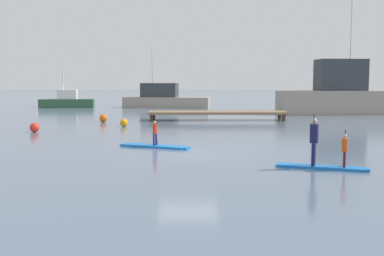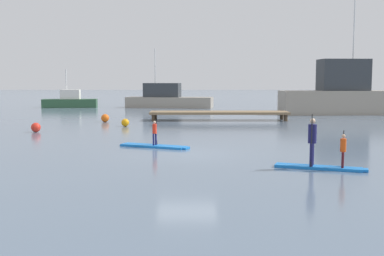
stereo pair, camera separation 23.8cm
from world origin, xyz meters
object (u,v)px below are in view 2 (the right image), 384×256
at_px(paddleboard_far, 321,168).
at_px(mooring_buoy_mid, 36,127).
at_px(paddleboard_near, 155,146).
at_px(paddler_child_solo, 155,131).
at_px(paddler_child_front, 344,149).
at_px(mooring_buoy_far, 126,123).
at_px(fishing_boat_green_midground, 168,99).
at_px(paddler_adult, 313,139).
at_px(motor_boat_small_navy, 71,101).
at_px(fishing_boat_white_large, 349,95).
at_px(mooring_buoy_near, 106,118).

bearing_deg(paddleboard_far, mooring_buoy_mid, 139.83).
relative_size(paddleboard_near, paddler_child_solo, 2.90).
bearing_deg(paddler_child_front, mooring_buoy_far, 122.27).
height_order(paddler_child_solo, fishing_boat_green_midground, fishing_boat_green_midground).
height_order(paddleboard_near, paddler_adult, paddler_adult).
bearing_deg(motor_boat_small_navy, fishing_boat_green_midground, -0.76).
xyz_separation_m(mooring_buoy_mid, mooring_buoy_far, (4.78, 3.38, -0.02)).
relative_size(fishing_boat_white_large, mooring_buoy_far, 24.42).
relative_size(fishing_boat_white_large, fishing_boat_green_midground, 1.30).
height_order(paddler_child_solo, paddler_adult, paddler_adult).
bearing_deg(fishing_boat_green_midground, fishing_boat_white_large, -30.80).
bearing_deg(mooring_buoy_mid, motor_boat_small_navy, 99.82).
xyz_separation_m(paddler_child_solo, fishing_boat_green_midground, (-0.99, 30.44, 0.25)).
relative_size(paddleboard_far, mooring_buoy_mid, 5.52).
height_order(paddleboard_near, mooring_buoy_near, mooring_buoy_near).
bearing_deg(paddleboard_near, mooring_buoy_near, 109.76).
height_order(fishing_boat_green_midground, mooring_buoy_far, fishing_boat_green_midground).
bearing_deg(mooring_buoy_mid, paddleboard_far, -40.17).
bearing_deg(paddleboard_far, motor_boat_small_navy, 116.45).
xyz_separation_m(paddler_child_solo, motor_boat_small_navy, (-11.70, 30.58, -0.03)).
height_order(paddler_child_front, fishing_boat_green_midground, fishing_boat_green_midground).
xyz_separation_m(fishing_boat_white_large, motor_boat_small_navy, (-27.26, 10.01, -0.98)).
xyz_separation_m(motor_boat_small_navy, mooring_buoy_near, (7.09, -17.78, -0.40)).
bearing_deg(paddleboard_far, paddler_child_front, -18.57).
relative_size(paddler_child_front, mooring_buoy_far, 2.45).
relative_size(paddleboard_near, paddleboard_far, 1.06).
bearing_deg(paddler_child_solo, paddleboard_near, -130.78).
height_order(paddleboard_near, motor_boat_small_navy, motor_boat_small_navy).
bearing_deg(motor_boat_small_navy, mooring_buoy_mid, -80.18).
distance_m(paddleboard_far, fishing_boat_white_large, 27.57).
distance_m(paddleboard_near, mooring_buoy_near, 13.61).
height_order(mooring_buoy_mid, mooring_buoy_far, mooring_buoy_mid).
bearing_deg(motor_boat_small_navy, paddleboard_far, -63.55).
distance_m(fishing_boat_green_midground, motor_boat_small_navy, 10.71).
bearing_deg(mooring_buoy_far, mooring_buoy_near, 120.75).
xyz_separation_m(paddleboard_far, mooring_buoy_far, (-8.85, 14.88, 0.21)).
xyz_separation_m(paddler_child_solo, mooring_buoy_near, (-4.61, 12.80, -0.43)).
xyz_separation_m(paddler_child_front, mooring_buoy_mid, (-14.32, 11.74, -0.46)).
height_order(paddleboard_far, mooring_buoy_mid, mooring_buoy_mid).
height_order(paddler_child_solo, fishing_boat_white_large, fishing_boat_white_large).
height_order(paddleboard_far, fishing_boat_white_large, fishing_boat_white_large).
relative_size(mooring_buoy_near, mooring_buoy_mid, 1.04).
xyz_separation_m(paddleboard_near, paddler_child_front, (6.85, -5.51, 0.69)).
height_order(paddler_child_front, mooring_buoy_mid, paddler_child_front).
xyz_separation_m(paddleboard_near, paddler_adult, (5.88, -5.19, 1.00)).
height_order(motor_boat_small_navy, mooring_buoy_mid, motor_boat_small_navy).
bearing_deg(paddler_child_front, paddleboard_far, 161.43).
distance_m(paddleboard_far, motor_boat_small_navy, 40.07).
xyz_separation_m(paddleboard_near, mooring_buoy_far, (-2.69, 9.60, 0.21)).
xyz_separation_m(fishing_boat_green_midground, mooring_buoy_mid, (-6.49, -24.22, -0.69)).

